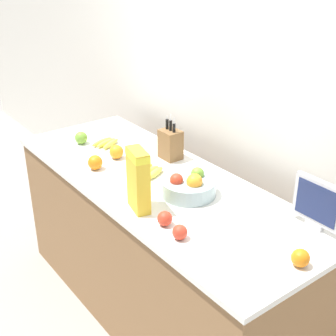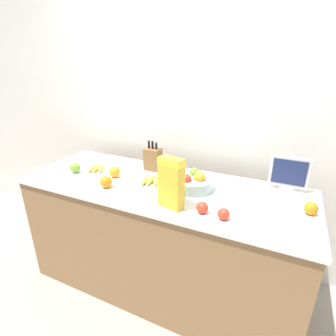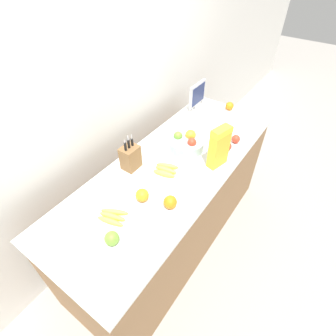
{
  "view_description": "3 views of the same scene",
  "coord_description": "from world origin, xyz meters",
  "px_view_note": "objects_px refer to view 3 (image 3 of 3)",
  "views": [
    {
      "loc": [
        1.88,
        -1.35,
        2.12
      ],
      "look_at": [
        0.07,
        0.02,
        1.02
      ],
      "focal_mm": 50.0,
      "sensor_mm": 36.0,
      "label": 1
    },
    {
      "loc": [
        0.78,
        -1.54,
        1.75
      ],
      "look_at": [
        0.03,
        0.06,
        1.05
      ],
      "focal_mm": 28.0,
      "sensor_mm": 36.0,
      "label": 2
    },
    {
      "loc": [
        -1.19,
        -0.8,
        2.23
      ],
      "look_at": [
        -0.1,
        -0.02,
        0.99
      ],
      "focal_mm": 28.0,
      "sensor_mm": 36.0,
      "label": 3
    }
  ],
  "objects_px": {
    "apple_leftmost": "(236,139)",
    "orange_by_cereal": "(142,195)",
    "banana_bunch_left": "(166,170)",
    "orange_near_bowl": "(170,202)",
    "knife_block": "(130,157)",
    "small_monitor": "(197,95)",
    "cereal_box": "(219,146)",
    "banana_bunch_right": "(112,216)",
    "orange_back_center": "(230,106)",
    "apple_near_bananas": "(112,238)",
    "fruit_bowl": "(186,143)",
    "apple_rightmost": "(227,146)"
  },
  "relations": [
    {
      "from": "banana_bunch_left",
      "to": "apple_rightmost",
      "type": "relative_size",
      "value": 2.72
    },
    {
      "from": "banana_bunch_right",
      "to": "apple_near_bananas",
      "type": "height_order",
      "value": "apple_near_bananas"
    },
    {
      "from": "apple_near_bananas",
      "to": "apple_rightmost",
      "type": "xyz_separation_m",
      "value": [
        1.12,
        -0.15,
        -0.01
      ]
    },
    {
      "from": "knife_block",
      "to": "apple_near_bananas",
      "type": "bearing_deg",
      "value": -148.51
    },
    {
      "from": "cereal_box",
      "to": "small_monitor",
      "type": "bearing_deg",
      "value": 54.96
    },
    {
      "from": "orange_near_bowl",
      "to": "orange_back_center",
      "type": "bearing_deg",
      "value": 9.52
    },
    {
      "from": "orange_near_bowl",
      "to": "apple_leftmost",
      "type": "bearing_deg",
      "value": -3.44
    },
    {
      "from": "small_monitor",
      "to": "banana_bunch_right",
      "type": "bearing_deg",
      "value": -169.45
    },
    {
      "from": "apple_leftmost",
      "to": "orange_near_bowl",
      "type": "bearing_deg",
      "value": 176.56
    },
    {
      "from": "small_monitor",
      "to": "fruit_bowl",
      "type": "distance_m",
      "value": 0.66
    },
    {
      "from": "banana_bunch_right",
      "to": "knife_block",
      "type": "bearing_deg",
      "value": 26.97
    },
    {
      "from": "knife_block",
      "to": "orange_by_cereal",
      "type": "distance_m",
      "value": 0.33
    },
    {
      "from": "apple_rightmost",
      "to": "small_monitor",
      "type": "bearing_deg",
      "value": 50.95
    },
    {
      "from": "orange_by_cereal",
      "to": "banana_bunch_right",
      "type": "bearing_deg",
      "value": 166.03
    },
    {
      "from": "small_monitor",
      "to": "banana_bunch_left",
      "type": "distance_m",
      "value": 0.97
    },
    {
      "from": "orange_back_center",
      "to": "cereal_box",
      "type": "bearing_deg",
      "value": -160.88
    },
    {
      "from": "knife_block",
      "to": "apple_rightmost",
      "type": "height_order",
      "value": "knife_block"
    },
    {
      "from": "banana_bunch_right",
      "to": "orange_by_cereal",
      "type": "xyz_separation_m",
      "value": [
        0.22,
        -0.05,
        0.03
      ]
    },
    {
      "from": "small_monitor",
      "to": "orange_back_center",
      "type": "bearing_deg",
      "value": -63.39
    },
    {
      "from": "apple_near_bananas",
      "to": "orange_by_cereal",
      "type": "relative_size",
      "value": 0.96
    },
    {
      "from": "fruit_bowl",
      "to": "apple_rightmost",
      "type": "relative_size",
      "value": 4.04
    },
    {
      "from": "knife_block",
      "to": "apple_rightmost",
      "type": "xyz_separation_m",
      "value": [
        0.58,
        -0.48,
        -0.06
      ]
    },
    {
      "from": "cereal_box",
      "to": "banana_bunch_right",
      "type": "bearing_deg",
      "value": 174.57
    },
    {
      "from": "small_monitor",
      "to": "orange_by_cereal",
      "type": "xyz_separation_m",
      "value": [
        -1.21,
        -0.32,
        -0.09
      ]
    },
    {
      "from": "knife_block",
      "to": "banana_bunch_right",
      "type": "bearing_deg",
      "value": -153.03
    },
    {
      "from": "banana_bunch_left",
      "to": "orange_back_center",
      "type": "bearing_deg",
      "value": 0.5
    },
    {
      "from": "banana_bunch_left",
      "to": "cereal_box",
      "type": "bearing_deg",
      "value": -42.24
    },
    {
      "from": "orange_by_cereal",
      "to": "orange_near_bowl",
      "type": "distance_m",
      "value": 0.19
    },
    {
      "from": "apple_rightmost",
      "to": "orange_by_cereal",
      "type": "xyz_separation_m",
      "value": [
        -0.78,
        0.22,
        0.01
      ]
    },
    {
      "from": "fruit_bowl",
      "to": "apple_near_bananas",
      "type": "height_order",
      "value": "fruit_bowl"
    },
    {
      "from": "fruit_bowl",
      "to": "apple_near_bananas",
      "type": "distance_m",
      "value": 0.96
    },
    {
      "from": "knife_block",
      "to": "cereal_box",
      "type": "bearing_deg",
      "value": -51.71
    },
    {
      "from": "cereal_box",
      "to": "banana_bunch_right",
      "type": "height_order",
      "value": "cereal_box"
    },
    {
      "from": "apple_leftmost",
      "to": "orange_near_bowl",
      "type": "xyz_separation_m",
      "value": [
        -0.85,
        0.05,
        0.01
      ]
    },
    {
      "from": "knife_block",
      "to": "apple_leftmost",
      "type": "height_order",
      "value": "knife_block"
    },
    {
      "from": "apple_leftmost",
      "to": "apple_rightmost",
      "type": "xyz_separation_m",
      "value": [
        -0.13,
        0.01,
        0.0
      ]
    },
    {
      "from": "orange_by_cereal",
      "to": "orange_near_bowl",
      "type": "height_order",
      "value": "same"
    },
    {
      "from": "cereal_box",
      "to": "apple_near_bananas",
      "type": "bearing_deg",
      "value": -176.22
    },
    {
      "from": "small_monitor",
      "to": "cereal_box",
      "type": "height_order",
      "value": "cereal_box"
    },
    {
      "from": "orange_near_bowl",
      "to": "knife_block",
      "type": "bearing_deg",
      "value": 72.57
    },
    {
      "from": "knife_block",
      "to": "orange_near_bowl",
      "type": "bearing_deg",
      "value": -107.43
    },
    {
      "from": "banana_bunch_left",
      "to": "orange_near_bowl",
      "type": "distance_m",
      "value": 0.32
    },
    {
      "from": "knife_block",
      "to": "apple_rightmost",
      "type": "relative_size",
      "value": 3.97
    },
    {
      "from": "knife_block",
      "to": "apple_near_bananas",
      "type": "height_order",
      "value": "knife_block"
    },
    {
      "from": "cereal_box",
      "to": "orange_by_cereal",
      "type": "height_order",
      "value": "cereal_box"
    },
    {
      "from": "banana_bunch_right",
      "to": "orange_by_cereal",
      "type": "bearing_deg",
      "value": -13.97
    },
    {
      "from": "knife_block",
      "to": "fruit_bowl",
      "type": "distance_m",
      "value": 0.47
    },
    {
      "from": "orange_by_cereal",
      "to": "knife_block",
      "type": "bearing_deg",
      "value": 53.52
    },
    {
      "from": "apple_rightmost",
      "to": "banana_bunch_left",
      "type": "bearing_deg",
      "value": 152.88
    },
    {
      "from": "apple_leftmost",
      "to": "orange_by_cereal",
      "type": "bearing_deg",
      "value": 165.84
    }
  ]
}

